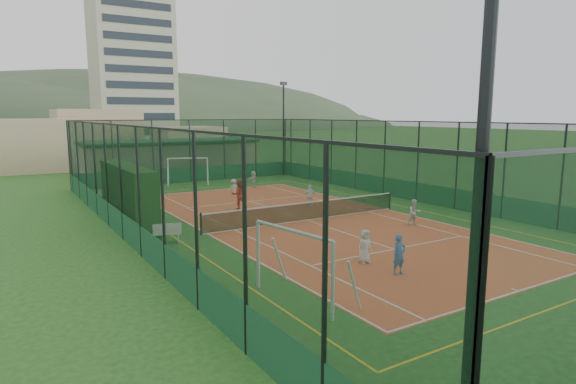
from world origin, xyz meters
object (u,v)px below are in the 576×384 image
futsal_goal_near (292,267)px  clubhouse (171,158)px  coach (239,195)px  child_far_left (234,188)px  floodlight_sw (477,223)px  futsal_goal_far (188,171)px  child_far_back (253,179)px  floodlight_ne (284,129)px  child_near_mid (399,255)px  child_far_right (310,196)px  apartment_tower (132,67)px  child_near_right (414,212)px  child_near_left (365,246)px  white_bench (161,233)px

futsal_goal_near → clubhouse: bearing=-21.3°
coach → child_far_left: bearing=-98.9°
floodlight_sw → coach: 22.34m
futsal_goal_far → clubhouse: bearing=104.8°
child_far_back → coach: 8.36m
floodlight_sw → clubhouse: size_ratio=0.54×
floodlight_ne → child_near_mid: bearing=-112.8°
child_near_mid → child_far_back: child_near_mid is taller
floodlight_sw → child_far_right: bearing=61.1°
floodlight_ne → child_far_right: floodlight_ne is taller
apartment_tower → child_near_right: 87.37m
futsal_goal_near → child_far_right: bearing=-45.7°
futsal_goal_near → child_near_right: 11.54m
child_near_mid → child_near_right: size_ratio=1.06×
apartment_tower → child_far_left: (-12.14, -73.44, -14.40)m
apartment_tower → futsal_goal_far: apartment_tower is taller
apartment_tower → coach: bearing=-100.0°
clubhouse → child_near_left: (-2.18, -29.14, -0.94)m
floodlight_ne → child_near_left: (-10.78, -23.74, -3.49)m
futsal_goal_near → child_near_mid: size_ratio=2.39×
child_far_right → child_near_mid: bearing=91.2°
child_near_left → child_far_left: (2.05, 15.70, -0.04)m
coach → child_near_left: bearing=99.9°
child_near_mid → coach: coach is taller
child_far_back → futsal_goal_far: bearing=-82.7°
floodlight_ne → futsal_goal_far: 9.75m
futsal_goal_near → futsal_goal_far: bearing=-22.8°
child_near_left → child_far_right: (4.24, 9.87, 0.06)m
apartment_tower → child_near_right: (-8.17, -85.80, -14.33)m
apartment_tower → white_bench: apartment_tower is taller
clubhouse → child_near_right: size_ratio=11.54×
floodlight_sw → white_bench: size_ratio=5.09×
clubhouse → child_far_back: bearing=-75.0°
floodlight_sw → futsal_goal_far: (7.99, 32.54, -3.11)m
futsal_goal_far → child_far_right: futsal_goal_far is taller
futsal_goal_far → apartment_tower: bearing=99.8°
floodlight_ne → white_bench: floodlight_ne is taller
futsal_goal_near → child_near_left: futsal_goal_near is taller
child_far_left → coach: (-1.59, -4.14, 0.28)m
child_near_mid → floodlight_ne: bearing=70.2°
child_far_right → child_far_left: bearing=-48.5°
floodlight_sw → child_far_back: (11.43, 28.01, -3.48)m
child_near_right → child_far_left: size_ratio=1.11×
futsal_goal_far → child_far_right: (2.67, -13.21, -0.32)m
floodlight_ne → child_far_right: 15.72m
floodlight_ne → child_far_right: size_ratio=6.01×
floodlight_ne → child_near_mid: 27.71m
child_near_left → child_far_back: (5.02, 18.55, 0.01)m
floodlight_sw → child_near_left: 11.95m
futsal_goal_near → child_far_back: (9.32, 20.36, -0.43)m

